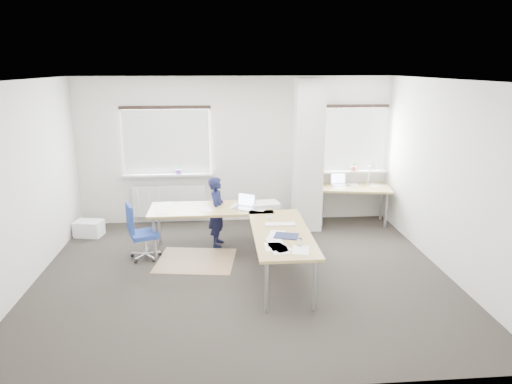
{
  "coord_description": "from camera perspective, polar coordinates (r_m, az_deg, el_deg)",
  "views": [
    {
      "loc": [
        -0.32,
        -6.16,
        2.98
      ],
      "look_at": [
        0.26,
        0.9,
        1.01
      ],
      "focal_mm": 32.0,
      "sensor_mm": 36.0,
      "label": 1
    }
  ],
  "objects": [
    {
      "name": "task_chair",
      "position": [
        7.5,
        -13.98,
        -6.27
      ],
      "size": [
        0.54,
        0.52,
        0.93
      ],
      "rotation": [
        0.0,
        0.0,
        0.37
      ],
      "color": "navy",
      "rests_on": "ground"
    },
    {
      "name": "room_shell",
      "position": [
        6.75,
        -0.35,
        4.97
      ],
      "size": [
        6.04,
        5.04,
        2.82
      ],
      "color": "beige",
      "rests_on": "ground"
    },
    {
      "name": "floor_mat",
      "position": [
        7.37,
        -7.53,
        -8.47
      ],
      "size": [
        1.32,
        1.17,
        0.01
      ],
      "primitive_type": "cube",
      "rotation": [
        0.0,
        0.0,
        -0.14
      ],
      "color": "#8F6F4E",
      "rests_on": "ground"
    },
    {
      "name": "desk_side",
      "position": [
        9.0,
        12.1,
        0.39
      ],
      "size": [
        1.5,
        0.93,
        1.22
      ],
      "rotation": [
        0.0,
        0.0,
        -0.17
      ],
      "color": "#9C7E43",
      "rests_on": "ground"
    },
    {
      "name": "ground",
      "position": [
        6.86,
        -1.58,
        -10.28
      ],
      "size": [
        6.0,
        6.0,
        0.0
      ],
      "primitive_type": "plane",
      "color": "black",
      "rests_on": "ground"
    },
    {
      "name": "white_crate",
      "position": [
        8.81,
        -20.14,
        -4.29
      ],
      "size": [
        0.52,
        0.41,
        0.28
      ],
      "primitive_type": "cube",
      "rotation": [
        0.0,
        0.0,
        -0.19
      ],
      "color": "white",
      "rests_on": "ground"
    },
    {
      "name": "person",
      "position": [
        7.74,
        -4.86,
        -2.46
      ],
      "size": [
        0.35,
        0.48,
        1.2
      ],
      "primitive_type": "imported",
      "rotation": [
        0.0,
        0.0,
        1.41
      ],
      "color": "black",
      "rests_on": "ground"
    },
    {
      "name": "desk_main",
      "position": [
        6.99,
        -1.2,
        -3.61
      ],
      "size": [
        2.41,
        2.6,
        0.96
      ],
      "rotation": [
        0.0,
        0.0,
        0.0
      ],
      "color": "#9C7E43",
      "rests_on": "ground"
    }
  ]
}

